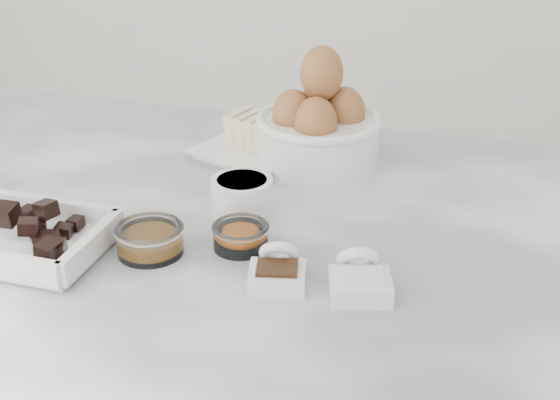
# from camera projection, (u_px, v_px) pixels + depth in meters

# --- Properties ---
(marble_slab) EXTENTS (1.20, 0.80, 0.04)m
(marble_slab) POSITION_uv_depth(u_px,v_px,m) (256.00, 255.00, 0.90)
(marble_slab) COLOR silver
(marble_slab) RESTS_ON cabinet
(chocolate_dish) EXTENTS (0.18, 0.14, 0.05)m
(chocolate_dish) POSITION_uv_depth(u_px,v_px,m) (23.00, 234.00, 0.86)
(chocolate_dish) COLOR white
(chocolate_dish) RESTS_ON marble_slab
(butter_plate) EXTENTS (0.19, 0.19, 0.06)m
(butter_plate) POSITION_uv_depth(u_px,v_px,m) (255.00, 142.00, 1.11)
(butter_plate) COLOR white
(butter_plate) RESTS_ON marble_slab
(sugar_ramekin) EXTENTS (0.08, 0.08, 0.04)m
(sugar_ramekin) POSITION_uv_depth(u_px,v_px,m) (242.00, 194.00, 0.94)
(sugar_ramekin) COLOR white
(sugar_ramekin) RESTS_ON marble_slab
(egg_bowl) EXTENTS (0.18, 0.18, 0.17)m
(egg_bowl) POSITION_uv_depth(u_px,v_px,m) (319.00, 127.00, 1.07)
(egg_bowl) COLOR white
(egg_bowl) RESTS_ON marble_slab
(honey_bowl) EXTENTS (0.08, 0.08, 0.03)m
(honey_bowl) POSITION_uv_depth(u_px,v_px,m) (150.00, 239.00, 0.86)
(honey_bowl) COLOR white
(honey_bowl) RESTS_ON marble_slab
(zest_bowl) EXTENTS (0.07, 0.07, 0.03)m
(zest_bowl) POSITION_uv_depth(u_px,v_px,m) (241.00, 235.00, 0.87)
(zest_bowl) COLOR white
(zest_bowl) RESTS_ON marble_slab
(vanilla_spoon) EXTENTS (0.07, 0.08, 0.04)m
(vanilla_spoon) POSITION_uv_depth(u_px,v_px,m) (278.00, 271.00, 0.81)
(vanilla_spoon) COLOR white
(vanilla_spoon) RESTS_ON marble_slab
(salt_spoon) EXTENTS (0.07, 0.09, 0.05)m
(salt_spoon) POSITION_uv_depth(u_px,v_px,m) (359.00, 279.00, 0.79)
(salt_spoon) COLOR white
(salt_spoon) RESTS_ON marble_slab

